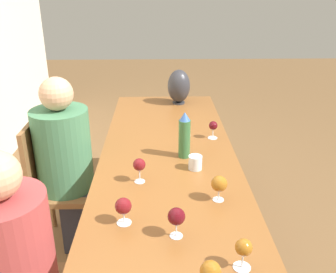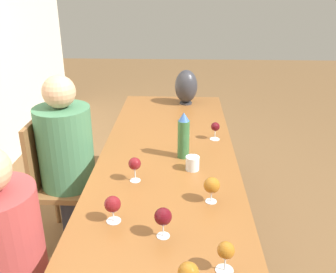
{
  "view_description": "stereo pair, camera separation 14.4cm",
  "coord_description": "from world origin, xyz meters",
  "px_view_note": "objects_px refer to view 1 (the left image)",
  "views": [
    {
      "loc": [
        -2.0,
        0.05,
        1.83
      ],
      "look_at": [
        0.22,
        0.0,
        0.87
      ],
      "focal_mm": 40.0,
      "sensor_mm": 36.0,
      "label": 1
    },
    {
      "loc": [
        -2.0,
        -0.09,
        1.83
      ],
      "look_at": [
        0.22,
        0.0,
        0.87
      ],
      "focal_mm": 40.0,
      "sensor_mm": 36.0,
      "label": 2
    }
  ],
  "objects_px": {
    "wine_glass_6": "(139,165)",
    "person_near": "(18,267)",
    "wine_glass_2": "(210,272)",
    "wine_glass_7": "(219,184)",
    "wine_glass_4": "(123,207)",
    "water_tumbler": "(195,162)",
    "water_bottle": "(184,135)",
    "chair_far": "(57,182)",
    "wine_glass_3": "(244,248)",
    "vase": "(179,86)",
    "wine_glass_1": "(213,126)",
    "wine_glass_0": "(176,217)",
    "person_far": "(67,162)"
  },
  "relations": [
    {
      "from": "wine_glass_4",
      "to": "wine_glass_6",
      "type": "height_order",
      "value": "wine_glass_6"
    },
    {
      "from": "water_tumbler",
      "to": "person_near",
      "type": "distance_m",
      "value": 1.08
    },
    {
      "from": "wine_glass_1",
      "to": "chair_far",
      "type": "height_order",
      "value": "chair_far"
    },
    {
      "from": "water_tumbler",
      "to": "wine_glass_1",
      "type": "height_order",
      "value": "wine_glass_1"
    },
    {
      "from": "water_bottle",
      "to": "wine_glass_6",
      "type": "xyz_separation_m",
      "value": [
        -0.31,
        0.27,
        -0.04
      ]
    },
    {
      "from": "water_bottle",
      "to": "wine_glass_3",
      "type": "bearing_deg",
      "value": -170.65
    },
    {
      "from": "wine_glass_1",
      "to": "wine_glass_6",
      "type": "distance_m",
      "value": 0.77
    },
    {
      "from": "wine_glass_3",
      "to": "chair_far",
      "type": "xyz_separation_m",
      "value": [
        1.15,
        1.04,
        -0.36
      ]
    },
    {
      "from": "water_tumbler",
      "to": "wine_glass_4",
      "type": "height_order",
      "value": "wine_glass_4"
    },
    {
      "from": "wine_glass_4",
      "to": "person_far",
      "type": "relative_size",
      "value": 0.11
    },
    {
      "from": "water_tumbler",
      "to": "wine_glass_0",
      "type": "bearing_deg",
      "value": 167.34
    },
    {
      "from": "person_near",
      "to": "water_tumbler",
      "type": "bearing_deg",
      "value": -52.09
    },
    {
      "from": "water_tumbler",
      "to": "person_far",
      "type": "distance_m",
      "value": 0.91
    },
    {
      "from": "water_tumbler",
      "to": "person_far",
      "type": "height_order",
      "value": "person_far"
    },
    {
      "from": "wine_glass_0",
      "to": "wine_glass_2",
      "type": "bearing_deg",
      "value": -161.85
    },
    {
      "from": "wine_glass_3",
      "to": "wine_glass_6",
      "type": "xyz_separation_m",
      "value": [
        0.68,
        0.43,
        0.01
      ]
    },
    {
      "from": "wine_glass_2",
      "to": "chair_far",
      "type": "height_order",
      "value": "chair_far"
    },
    {
      "from": "wine_glass_0",
      "to": "wine_glass_7",
      "type": "xyz_separation_m",
      "value": [
        0.28,
        -0.23,
        -0.01
      ]
    },
    {
      "from": "person_near",
      "to": "wine_glass_0",
      "type": "bearing_deg",
      "value": -87.44
    },
    {
      "from": "water_bottle",
      "to": "wine_glass_0",
      "type": "xyz_separation_m",
      "value": [
        -0.79,
        0.09,
        -0.04
      ]
    },
    {
      "from": "wine_glass_6",
      "to": "wine_glass_4",
      "type": "bearing_deg",
      "value": 171.68
    },
    {
      "from": "wine_glass_7",
      "to": "chair_far",
      "type": "distance_m",
      "value": 1.27
    },
    {
      "from": "wine_glass_3",
      "to": "chair_far",
      "type": "distance_m",
      "value": 1.59
    },
    {
      "from": "water_bottle",
      "to": "wine_glass_2",
      "type": "height_order",
      "value": "water_bottle"
    },
    {
      "from": "vase",
      "to": "wine_glass_1",
      "type": "xyz_separation_m",
      "value": [
        -0.79,
        -0.2,
        -0.07
      ]
    },
    {
      "from": "water_tumbler",
      "to": "vase",
      "type": "height_order",
      "value": "vase"
    },
    {
      "from": "vase",
      "to": "wine_glass_0",
      "type": "distance_m",
      "value": 1.88
    },
    {
      "from": "wine_glass_2",
      "to": "wine_glass_7",
      "type": "xyz_separation_m",
      "value": [
        0.61,
        -0.12,
        -0.0
      ]
    },
    {
      "from": "wine_glass_1",
      "to": "person_far",
      "type": "bearing_deg",
      "value": 97.57
    },
    {
      "from": "wine_glass_1",
      "to": "wine_glass_2",
      "type": "bearing_deg",
      "value": 171.85
    },
    {
      "from": "water_bottle",
      "to": "vase",
      "type": "bearing_deg",
      "value": -1.08
    },
    {
      "from": "wine_glass_6",
      "to": "person_near",
      "type": "height_order",
      "value": "person_near"
    },
    {
      "from": "wine_glass_2",
      "to": "wine_glass_6",
      "type": "height_order",
      "value": "wine_glass_6"
    },
    {
      "from": "wine_glass_6",
      "to": "person_near",
      "type": "distance_m",
      "value": 0.77
    },
    {
      "from": "person_near",
      "to": "wine_glass_7",
      "type": "bearing_deg",
      "value": -71.23
    },
    {
      "from": "water_tumbler",
      "to": "water_bottle",
      "type": "bearing_deg",
      "value": 18.08
    },
    {
      "from": "wine_glass_4",
      "to": "wine_glass_7",
      "type": "distance_m",
      "value": 0.5
    },
    {
      "from": "wine_glass_7",
      "to": "person_near",
      "type": "bearing_deg",
      "value": 108.77
    },
    {
      "from": "water_tumbler",
      "to": "wine_glass_7",
      "type": "xyz_separation_m",
      "value": [
        -0.34,
        -0.09,
        0.05
      ]
    },
    {
      "from": "wine_glass_1",
      "to": "wine_glass_3",
      "type": "relative_size",
      "value": 0.95
    },
    {
      "from": "chair_far",
      "to": "wine_glass_0",
      "type": "bearing_deg",
      "value": -140.15
    },
    {
      "from": "wine_glass_3",
      "to": "chair_far",
      "type": "bearing_deg",
      "value": 42.19
    },
    {
      "from": "vase",
      "to": "wine_glass_1",
      "type": "distance_m",
      "value": 0.82
    },
    {
      "from": "vase",
      "to": "wine_glass_6",
      "type": "bearing_deg",
      "value": 168.35
    },
    {
      "from": "wine_glass_3",
      "to": "wine_glass_4",
      "type": "height_order",
      "value": "same"
    },
    {
      "from": "wine_glass_6",
      "to": "chair_far",
      "type": "bearing_deg",
      "value": 52.5
    },
    {
      "from": "wine_glass_6",
      "to": "water_bottle",
      "type": "bearing_deg",
      "value": -40.54
    },
    {
      "from": "person_near",
      "to": "person_far",
      "type": "bearing_deg",
      "value": 0.02
    },
    {
      "from": "wine_glass_4",
      "to": "chair_far",
      "type": "relative_size",
      "value": 0.14
    },
    {
      "from": "vase",
      "to": "wine_glass_1",
      "type": "bearing_deg",
      "value": -165.83
    }
  ]
}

